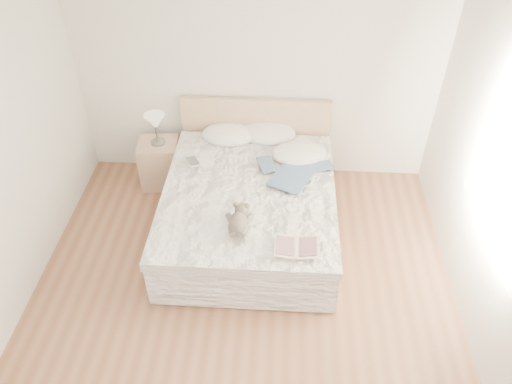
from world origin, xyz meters
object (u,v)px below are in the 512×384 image
bed (250,206)px  childrens_book (296,247)px  table_lamp (155,123)px  photo_book (199,162)px  nightstand (160,163)px  teddy_bear (238,227)px

bed → childrens_book: bed is taller
table_lamp → photo_book: table_lamp is taller
nightstand → childrens_book: childrens_book is taller
photo_book → table_lamp: bearing=110.8°
photo_book → childrens_book: (1.02, -1.17, 0.00)m
nightstand → photo_book: photo_book is taller
photo_book → nightstand: bearing=112.2°
nightstand → teddy_bear: (1.05, -1.39, 0.37)m
nightstand → table_lamp: size_ratio=1.53×
nightstand → teddy_bear: size_ratio=1.75×
bed → photo_book: 0.70m
photo_book → teddy_bear: teddy_bear is taller
bed → photo_book: (-0.55, 0.29, 0.32)m
bed → table_lamp: size_ratio=5.87×
nightstand → photo_book: size_ratio=1.96×
table_lamp → bed: bearing=-33.5°
table_lamp → childrens_book: bearing=-45.6°
nightstand → table_lamp: (0.01, 0.01, 0.54)m
photo_book → teddy_bear: size_ratio=0.90×
bed → photo_book: bearing=152.1°
bed → childrens_book: bearing=-61.6°
bed → teddy_bear: size_ratio=6.72×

